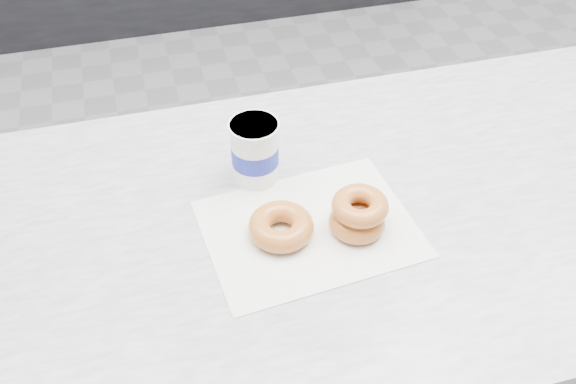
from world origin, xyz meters
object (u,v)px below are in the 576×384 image
counter (390,345)px  coffee_cup (255,151)px  donut_single (281,226)px  donut_stack (358,214)px

counter → coffee_cup: size_ratio=25.93×
donut_single → coffee_cup: 0.16m
counter → donut_stack: (-0.13, -0.04, 0.48)m
counter → donut_single: 0.53m
donut_stack → donut_single: bearing=171.7°
coffee_cup → donut_stack: bearing=-76.4°
coffee_cup → donut_single: bearing=-111.6°
counter → coffee_cup: (-0.26, 0.13, 0.51)m
donut_single → counter: bearing=5.5°
donut_single → donut_stack: bearing=-8.3°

